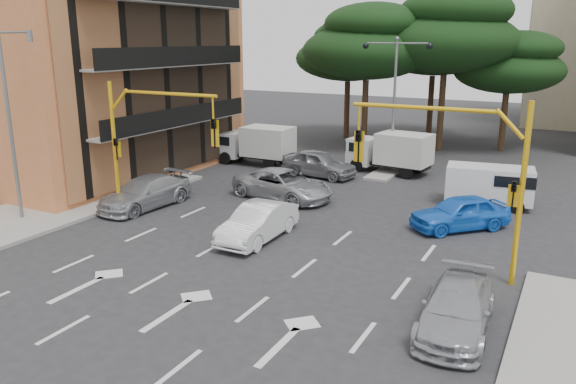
# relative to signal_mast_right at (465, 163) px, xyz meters

# --- Properties ---
(ground) EXTENTS (120.00, 120.00, 0.00)m
(ground) POSITION_rel_signal_mast_right_xyz_m (-6.80, -1.99, -3.88)
(ground) COLOR #28282B
(ground) RESTS_ON ground
(median_strip) EXTENTS (1.40, 6.00, 0.15)m
(median_strip) POSITION_rel_signal_mast_right_xyz_m (-6.80, 14.01, -3.81)
(median_strip) COLOR gray
(median_strip) RESTS_ON ground
(apartment_orange) EXTENTS (15.19, 16.15, 13.70)m
(apartment_orange) POSITION_rel_signal_mast_right_xyz_m (-24.76, 6.01, 2.97)
(apartment_orange) COLOR #C76C3E
(apartment_orange) RESTS_ON ground
(pine_left_near) EXTENTS (9.15, 9.15, 10.23)m
(pine_left_near) POSITION_rel_signal_mast_right_xyz_m (-10.75, 19.96, 3.72)
(pine_left_near) COLOR #382616
(pine_left_near) RESTS_ON ground
(pine_center) EXTENTS (9.98, 9.98, 11.16)m
(pine_center) POSITION_rel_signal_mast_right_xyz_m (-5.75, 21.96, 4.41)
(pine_center) COLOR #382616
(pine_center) RESTS_ON ground
(pine_left_far) EXTENTS (8.32, 8.32, 9.30)m
(pine_left_far) POSITION_rel_signal_mast_right_xyz_m (-13.75, 23.96, 3.03)
(pine_left_far) COLOR #382616
(pine_left_far) RESTS_ON ground
(pine_right) EXTENTS (7.49, 7.49, 8.37)m
(pine_right) POSITION_rel_signal_mast_right_xyz_m (-1.75, 23.96, 2.33)
(pine_right) COLOR #382616
(pine_right) RESTS_ON ground
(pine_back) EXTENTS (9.15, 9.15, 10.23)m
(pine_back) POSITION_rel_signal_mast_right_xyz_m (-7.75, 26.96, 3.72)
(pine_back) COLOR #382616
(pine_back) RESTS_ON ground
(signal_mast_right) EXTENTS (5.79, 0.37, 6.00)m
(signal_mast_right) POSITION_rel_signal_mast_right_xyz_m (0.00, 0.00, 0.00)
(signal_mast_right) COLOR yellow
(signal_mast_right) RESTS_ON ground
(signal_mast_left) EXTENTS (5.79, 0.37, 6.00)m
(signal_mast_left) POSITION_rel_signal_mast_right_xyz_m (-13.61, 0.00, 0.00)
(signal_mast_left) COLOR yellow
(signal_mast_left) RESTS_ON ground
(street_lamp_left) EXTENTS (2.08, 0.20, 8.00)m
(street_lamp_left) POSITION_rel_signal_mast_right_xyz_m (-18.10, -2.99, 0.84)
(street_lamp_left) COLOR slate
(street_lamp_left) RESTS_ON sidewalk_left
(street_lamp_center) EXTENTS (4.16, 0.36, 7.77)m
(street_lamp_center) POSITION_rel_signal_mast_right_xyz_m (-6.80, 14.01, 1.54)
(street_lamp_center) COLOR slate
(street_lamp_center) RESTS_ON median_strip
(car_white_hatch) EXTENTS (1.54, 4.36, 1.43)m
(car_white_hatch) POSITION_rel_signal_mast_right_xyz_m (-7.75, -0.22, -3.17)
(car_white_hatch) COLOR silver
(car_white_hatch) RESTS_ON ground
(car_blue_compact) EXTENTS (4.21, 4.22, 1.45)m
(car_blue_compact) POSITION_rel_signal_mast_right_xyz_m (-0.88, 4.87, -3.16)
(car_blue_compact) COLOR blue
(car_blue_compact) RESTS_ON ground
(car_silver_wagon) EXTENTS (2.44, 5.14, 1.45)m
(car_silver_wagon) POSITION_rel_signal_mast_right_xyz_m (-14.80, 1.13, -3.16)
(car_silver_wagon) COLOR #A2A4A9
(car_silver_wagon) RESTS_ON ground
(car_silver_cross_a) EXTENTS (5.65, 3.35, 1.47)m
(car_silver_cross_a) POSITION_rel_signal_mast_right_xyz_m (-9.69, 5.50, -3.15)
(car_silver_cross_a) COLOR #AEB1B7
(car_silver_cross_a) RESTS_ON ground
(car_silver_cross_b) EXTENTS (4.74, 2.46, 1.54)m
(car_silver_cross_b) POSITION_rel_signal_mast_right_xyz_m (-10.11, 10.69, -3.11)
(car_silver_cross_b) COLOR gray
(car_silver_cross_b) RESTS_ON ground
(car_silver_parked) EXTENTS (2.06, 4.52, 1.28)m
(car_silver_parked) POSITION_rel_signal_mast_right_xyz_m (0.80, -3.90, -3.24)
(car_silver_parked) COLOR #A4A6AC
(car_silver_parked) RESTS_ON ground
(van_white) EXTENTS (4.17, 2.35, 1.97)m
(van_white) POSITION_rel_signal_mast_right_xyz_m (-0.38, 9.01, -2.90)
(van_white) COLOR silver
(van_white) RESTS_ON ground
(box_truck_a) EXTENTS (5.05, 2.16, 2.47)m
(box_truck_a) POSITION_rel_signal_mast_right_xyz_m (-15.08, 11.79, -2.65)
(box_truck_a) COLOR silver
(box_truck_a) RESTS_ON ground
(box_truck_b) EXTENTS (5.20, 2.65, 2.45)m
(box_truck_b) POSITION_rel_signal_mast_right_xyz_m (-6.77, 13.51, -2.66)
(box_truck_b) COLOR silver
(box_truck_b) RESTS_ON ground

